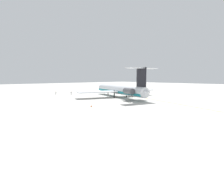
# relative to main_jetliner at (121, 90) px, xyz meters

# --- Properties ---
(ground) EXTENTS (359.03, 359.03, 0.00)m
(ground) POSITION_rel_main_jetliner_xyz_m (1.17, -4.75, -3.09)
(ground) COLOR #B7B5AD
(main_jetliner) EXTENTS (38.29, 34.28, 11.33)m
(main_jetliner) POSITION_rel_main_jetliner_xyz_m (0.00, 0.00, 0.00)
(main_jetliner) COLOR silver
(main_jetliner) RESTS_ON ground
(ground_crew_near_nose) EXTENTS (0.43, 0.27, 1.71)m
(ground_crew_near_nose) POSITION_rel_main_jetliner_xyz_m (26.53, 15.20, -2.01)
(ground_crew_near_nose) COLOR black
(ground_crew_near_nose) RESTS_ON ground
(ground_crew_near_tail) EXTENTS (0.27, 0.42, 1.67)m
(ground_crew_near_tail) POSITION_rel_main_jetliner_xyz_m (21.66, 10.16, -2.03)
(ground_crew_near_tail) COLOR black
(ground_crew_near_tail) RESTS_ON ground
(safety_cone_nose) EXTENTS (0.40, 0.40, 0.55)m
(safety_cone_nose) POSITION_rel_main_jetliner_xyz_m (16.81, -18.39, -2.81)
(safety_cone_nose) COLOR #EA590F
(safety_cone_nose) RESTS_ON ground
(safety_cone_wingtip) EXTENTS (0.40, 0.40, 0.55)m
(safety_cone_wingtip) POSITION_rel_main_jetliner_xyz_m (-11.34, 22.72, -2.81)
(safety_cone_wingtip) COLOR #EA590F
(safety_cone_wingtip) RESTS_ON ground
(taxiway_centreline) EXTENTS (101.03, 32.68, 0.01)m
(taxiway_centreline) POSITION_rel_main_jetliner_xyz_m (1.05, -7.89, -3.08)
(taxiway_centreline) COLOR gold
(taxiway_centreline) RESTS_ON ground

